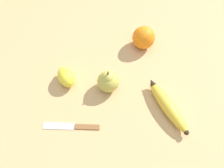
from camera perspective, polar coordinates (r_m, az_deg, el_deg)
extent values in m
plane|color=tan|center=(0.78, 3.35, 0.21)|extent=(3.00, 3.00, 0.00)
ellipsoid|color=gold|center=(0.73, 14.36, -5.62)|extent=(0.16, 0.18, 0.04)
cone|color=#2D2314|center=(0.76, 10.40, 0.42)|extent=(0.04, 0.04, 0.03)
sphere|color=#2D2314|center=(0.71, 18.87, -11.89)|extent=(0.02, 0.02, 0.02)
sphere|color=orange|center=(0.86, 8.25, 11.90)|extent=(0.09, 0.09, 0.09)
sphere|color=#B7AD47|center=(0.74, -1.01, 0.67)|extent=(0.08, 0.08, 0.08)
sphere|color=#B7AD47|center=(0.72, -1.04, 1.54)|extent=(0.05, 0.05, 0.05)
cylinder|color=#4C3319|center=(0.70, -1.07, 2.75)|extent=(0.01, 0.01, 0.02)
ellipsoid|color=yellow|center=(0.77, -11.89, 1.76)|extent=(0.10, 0.10, 0.06)
sphere|color=yellow|center=(0.80, -12.93, 3.81)|extent=(0.02, 0.02, 0.02)
cube|color=silver|center=(0.72, -13.73, -10.59)|extent=(0.10, 0.04, 0.00)
cube|color=brown|center=(0.71, -6.53, -11.01)|extent=(0.08, 0.03, 0.01)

